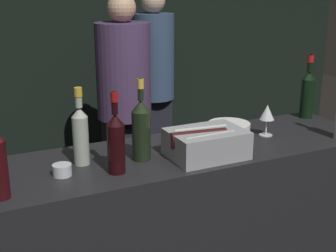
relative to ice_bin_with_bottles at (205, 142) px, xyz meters
The scene contains 12 objects.
wall_back_chalkboard 2.52m from the ice_bin_with_bottles, 92.60° to the left, with size 6.40×0.06×2.80m.
bar_counter 0.60m from the ice_bin_with_bottles, 132.40° to the left, with size 2.15×0.57×1.00m.
ice_bin_with_bottles is the anchor object (origin of this frame).
bowl_white 0.34m from the ice_bin_with_bottles, 38.29° to the left, with size 0.22×0.22×0.07m.
wine_glass 0.47m from the ice_bin_with_bottles, 16.76° to the left, with size 0.08×0.08×0.16m.
candle_votive 0.64m from the ice_bin_with_bottles, behind, with size 0.08×0.08×0.05m.
red_wine_bottle_burgundy 0.92m from the ice_bin_with_bottles, 19.61° to the left, with size 0.08×0.08×0.37m.
rose_wine_bottle 0.56m from the ice_bin_with_bottles, 163.32° to the left, with size 0.07×0.07×0.34m.
red_wine_bottle_tall 0.43m from the ice_bin_with_bottles, behind, with size 0.07×0.07×0.35m.
champagne_bottle 0.30m from the ice_bin_with_bottles, 160.62° to the left, with size 0.08×0.08×0.37m.
person_in_hoodie 2.03m from the ice_bin_with_bottles, 72.53° to the left, with size 0.36×0.36×1.73m.
person_blond_tee 1.55m from the ice_bin_with_bottles, 83.19° to the left, with size 0.41×0.41×1.70m.
Camera 1 is at (-0.91, -1.57, 1.76)m, focal length 50.00 mm.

